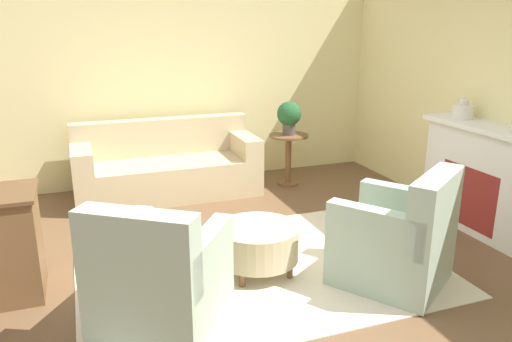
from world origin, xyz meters
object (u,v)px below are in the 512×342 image
armchair_right (399,241)px  side_table (288,151)px  potted_plant_on_side_table (289,115)px  armchair_left (159,282)px  ottoman_table (258,243)px  couch (167,169)px  vase_mantel_near (463,111)px

armchair_right → side_table: 2.78m
potted_plant_on_side_table → side_table: bearing=-63.4°
potted_plant_on_side_table → armchair_left: bearing=-128.3°
armchair_right → side_table: bearing=85.6°
armchair_left → ottoman_table: size_ratio=1.60×
couch → potted_plant_on_side_table: 1.72m
armchair_left → side_table: armchair_left is taller
ottoman_table → vase_mantel_near: vase_mantel_near is taller
couch → side_table: (1.60, -0.16, 0.13)m
armchair_right → vase_mantel_near: 1.98m
armchair_left → vase_mantel_near: (3.44, 1.04, 0.84)m
couch → armchair_right: bearing=-64.6°
armchair_right → potted_plant_on_side_table: 2.84m
ottoman_table → potted_plant_on_side_table: size_ratio=1.63×
armchair_left → ottoman_table: 1.12m
ottoman_table → side_table: size_ratio=1.04×
armchair_left → armchair_right: bearing=0.0°
armchair_left → potted_plant_on_side_table: (2.19, 2.77, 0.57)m
armchair_right → ottoman_table: (-1.03, 0.58, -0.10)m
armchair_left → vase_mantel_near: vase_mantel_near is taller
couch → potted_plant_on_side_table: (1.60, -0.16, 0.61)m
armchair_left → armchair_right: size_ratio=1.00×
armchair_right → ottoman_table: bearing=150.4°
ottoman_table → potted_plant_on_side_table: 2.61m
side_table → vase_mantel_near: size_ratio=3.20×
armchair_right → potted_plant_on_side_table: bearing=85.6°
armchair_left → side_table: (2.19, 2.77, 0.09)m
potted_plant_on_side_table → couch: bearing=174.4°
armchair_left → couch: bearing=78.7°
vase_mantel_near → potted_plant_on_side_table: size_ratio=0.49×
armchair_right → couch: bearing=115.4°
vase_mantel_near → couch: bearing=146.4°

